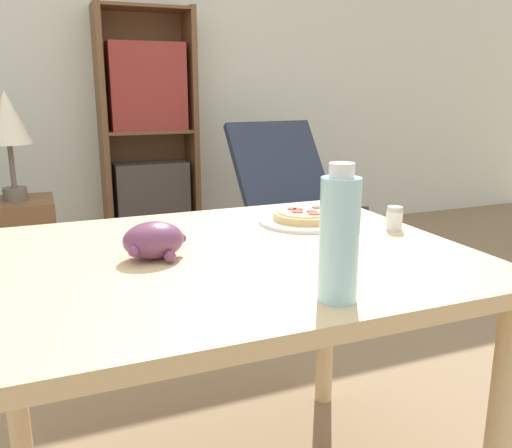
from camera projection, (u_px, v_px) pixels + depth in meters
name	position (u px, v px, depth m)	size (l,w,h in m)	color
wall_back	(82.00, 55.00, 3.54)	(8.00, 0.05, 2.60)	silver
dining_table	(225.00, 292.00, 1.27)	(1.11, 0.89, 0.72)	#D1B27F
pizza_on_plate	(305.00, 218.00, 1.53)	(0.26, 0.26, 0.04)	white
grape_bunch	(154.00, 241.00, 1.20)	(0.14, 0.13, 0.08)	#6B3856
drink_bottle	(339.00, 238.00, 0.94)	(0.07, 0.07, 0.25)	#A3DBEA
salt_shaker	(394.00, 218.00, 1.45)	(0.04, 0.04, 0.06)	white
lounge_chair_far	(292.00, 222.00, 3.34)	(0.63, 0.80, 0.88)	black
bookshelf	(149.00, 142.00, 3.66)	(0.63, 0.28, 1.61)	brown
side_table	(22.00, 256.00, 2.67)	(0.34, 0.34, 0.57)	brown
table_lamp	(7.00, 123.00, 2.51)	(0.21, 0.21, 0.52)	#665B51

